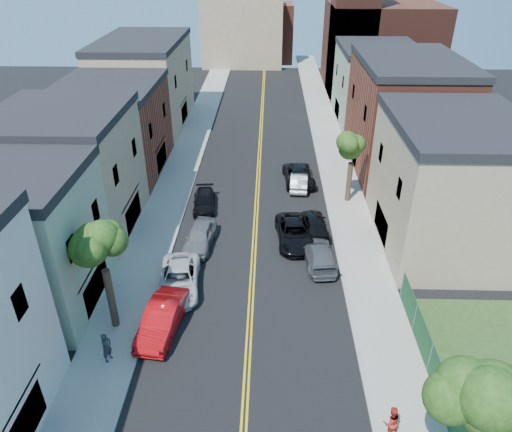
# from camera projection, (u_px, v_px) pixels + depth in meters

# --- Properties ---
(sidewalk_left) EXTENTS (3.20, 100.00, 0.15)m
(sidewalk_left) POSITION_uv_depth(u_px,v_px,m) (185.00, 154.00, 50.52)
(sidewalk_left) COLOR gray
(sidewalk_left) RESTS_ON ground
(sidewalk_right) EXTENTS (3.20, 100.00, 0.15)m
(sidewalk_right) POSITION_uv_depth(u_px,v_px,m) (334.00, 156.00, 50.12)
(sidewalk_right) COLOR gray
(sidewalk_right) RESTS_ON ground
(curb_left) EXTENTS (0.30, 100.00, 0.15)m
(curb_left) POSITION_uv_depth(u_px,v_px,m) (202.00, 154.00, 50.47)
(curb_left) COLOR gray
(curb_left) RESTS_ON ground
(curb_right) EXTENTS (0.30, 100.00, 0.15)m
(curb_right) POSITION_uv_depth(u_px,v_px,m) (317.00, 156.00, 50.17)
(curb_right) COLOR gray
(curb_right) RESTS_ON ground
(bldg_left_palegrn) EXTENTS (9.00, 8.00, 8.50)m
(bldg_left_palegrn) POSITION_uv_depth(u_px,v_px,m) (13.00, 246.00, 27.85)
(bldg_left_palegrn) COLOR gray
(bldg_left_palegrn) RESTS_ON ground
(bldg_left_tan_near) EXTENTS (9.00, 10.00, 9.00)m
(bldg_left_tan_near) POSITION_uv_depth(u_px,v_px,m) (69.00, 176.00, 35.49)
(bldg_left_tan_near) COLOR #998466
(bldg_left_tan_near) RESTS_ON ground
(bldg_left_brick) EXTENTS (9.00, 12.00, 8.00)m
(bldg_left_brick) POSITION_uv_depth(u_px,v_px,m) (112.00, 131.00, 45.24)
(bldg_left_brick) COLOR brown
(bldg_left_brick) RESTS_ON ground
(bldg_left_tan_far) EXTENTS (9.00, 16.00, 9.50)m
(bldg_left_tan_far) POSITION_uv_depth(u_px,v_px,m) (145.00, 85.00, 56.95)
(bldg_left_tan_far) COLOR #998466
(bldg_left_tan_far) RESTS_ON ground
(bldg_right_tan) EXTENTS (9.00, 12.00, 9.00)m
(bldg_right_tan) POSITION_uv_depth(u_px,v_px,m) (450.00, 187.00, 33.92)
(bldg_right_tan) COLOR #998466
(bldg_right_tan) RESTS_ON ground
(bldg_right_brick) EXTENTS (9.00, 14.00, 10.00)m
(bldg_right_brick) POSITION_uv_depth(u_px,v_px,m) (404.00, 117.00, 45.76)
(bldg_right_brick) COLOR brown
(bldg_right_brick) RESTS_ON ground
(bldg_right_palegrn) EXTENTS (9.00, 12.00, 8.50)m
(bldg_right_palegrn) POSITION_uv_depth(u_px,v_px,m) (376.00, 86.00, 58.22)
(bldg_right_palegrn) COLOR gray
(bldg_right_palegrn) RESTS_ON ground
(church) EXTENTS (16.20, 14.20, 22.60)m
(church) POSITION_uv_depth(u_px,v_px,m) (375.00, 39.00, 69.67)
(church) COLOR #4C2319
(church) RESTS_ON ground
(backdrop_left) EXTENTS (14.00, 8.00, 12.00)m
(backdrop_left) POSITION_uv_depth(u_px,v_px,m) (242.00, 30.00, 83.70)
(backdrop_left) COLOR #998466
(backdrop_left) RESTS_ON ground
(backdrop_center) EXTENTS (10.00, 8.00, 10.00)m
(backdrop_center) POSITION_uv_depth(u_px,v_px,m) (265.00, 33.00, 87.55)
(backdrop_center) COLOR brown
(backdrop_center) RESTS_ON ground
(fence_right) EXTENTS (0.04, 15.00, 1.90)m
(fence_right) POSITION_uv_depth(u_px,v_px,m) (439.00, 381.00, 23.23)
(fence_right) COLOR #143F1E
(fence_right) RESTS_ON sidewalk_right
(tree_left_mid) EXTENTS (5.20, 5.20, 9.29)m
(tree_left_mid) POSITION_uv_depth(u_px,v_px,m) (98.00, 232.00, 24.80)
(tree_left_mid) COLOR #382B1C
(tree_left_mid) RESTS_ON sidewalk_left
(tree_right_corner) EXTENTS (5.80, 5.80, 10.35)m
(tree_right_corner) POSITION_uv_depth(u_px,v_px,m) (478.00, 385.00, 15.40)
(tree_right_corner) COLOR #382B1C
(tree_right_corner) RESTS_ON sidewalk_right
(tree_right_far) EXTENTS (4.40, 4.40, 8.03)m
(tree_right_far) POSITION_uv_depth(u_px,v_px,m) (354.00, 139.00, 38.63)
(tree_right_far) COLOR #382B1C
(tree_right_far) RESTS_ON sidewalk_right
(red_sedan) EXTENTS (2.48, 5.35, 1.70)m
(red_sedan) POSITION_uv_depth(u_px,v_px,m) (162.00, 319.00, 27.44)
(red_sedan) COLOR #B60C10
(red_sedan) RESTS_ON ground
(white_pickup) EXTENTS (3.03, 5.70, 1.53)m
(white_pickup) POSITION_uv_depth(u_px,v_px,m) (179.00, 279.00, 30.77)
(white_pickup) COLOR silver
(white_pickup) RESTS_ON ground
(grey_car_left) EXTENTS (2.38, 4.97, 1.64)m
(grey_car_left) POSITION_uv_depth(u_px,v_px,m) (200.00, 236.00, 35.10)
(grey_car_left) COLOR slate
(grey_car_left) RESTS_ON ground
(black_car_left) EXTENTS (2.19, 4.59, 1.29)m
(black_car_left) POSITION_uv_depth(u_px,v_px,m) (204.00, 201.00, 40.16)
(black_car_left) COLOR black
(black_car_left) RESTS_ON ground
(grey_car_right) EXTENTS (2.52, 5.19, 1.45)m
(grey_car_right) POSITION_uv_depth(u_px,v_px,m) (319.00, 254.00, 33.26)
(grey_car_right) COLOR #4F5156
(grey_car_right) RESTS_ON ground
(black_car_right) EXTENTS (2.21, 4.69, 1.55)m
(black_car_right) POSITION_uv_depth(u_px,v_px,m) (315.00, 224.00, 36.73)
(black_car_right) COLOR black
(black_car_right) RESTS_ON ground
(silver_car_right) EXTENTS (1.83, 4.45, 1.43)m
(silver_car_right) POSITION_uv_depth(u_px,v_px,m) (299.00, 180.00, 43.50)
(silver_car_right) COLOR #B0B3B8
(silver_car_right) RESTS_ON ground
(dark_car_right_far) EXTENTS (3.05, 5.85, 1.57)m
(dark_car_right_far) POSITION_uv_depth(u_px,v_px,m) (298.00, 174.00, 44.56)
(dark_car_right_far) COLOR black
(dark_car_right_far) RESTS_ON ground
(black_suv_lane) EXTENTS (3.00, 5.70, 1.53)m
(black_suv_lane) POSITION_uv_depth(u_px,v_px,m) (294.00, 233.00, 35.62)
(black_suv_lane) COLOR black
(black_suv_lane) RESTS_ON ground
(pedestrian_left) EXTENTS (0.64, 0.77, 1.80)m
(pedestrian_left) POSITION_uv_depth(u_px,v_px,m) (107.00, 347.00, 25.23)
(pedestrian_left) COLOR #27282F
(pedestrian_left) RESTS_ON sidewalk_left
(pedestrian_right) EXTENTS (0.95, 0.82, 1.70)m
(pedestrian_right) POSITION_uv_depth(u_px,v_px,m) (391.00, 421.00, 21.41)
(pedestrian_right) COLOR #AD281A
(pedestrian_right) RESTS_ON sidewalk_right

